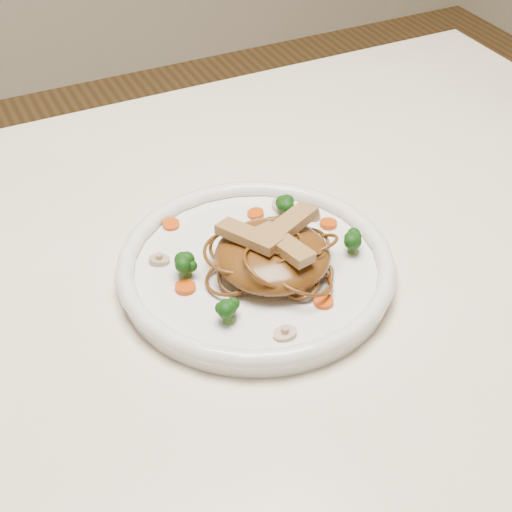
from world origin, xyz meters
name	(u,v)px	position (x,y,z in m)	size (l,w,h in m)	color
table	(247,314)	(0.00, 0.00, 0.65)	(1.20, 0.80, 0.75)	white
plate	(256,272)	(-0.01, -0.05, 0.76)	(0.30, 0.30, 0.02)	white
noodle_mound	(273,255)	(0.00, -0.06, 0.78)	(0.12, 0.12, 0.04)	#572D10
chicken_a	(287,226)	(0.03, -0.05, 0.81)	(0.08, 0.02, 0.01)	tan
chicken_b	(248,236)	(-0.02, -0.04, 0.81)	(0.07, 0.02, 0.01)	tan
chicken_c	(284,244)	(0.01, -0.07, 0.81)	(0.07, 0.02, 0.01)	tan
broccoli_0	(286,204)	(0.06, 0.02, 0.78)	(0.03, 0.03, 0.03)	#10400D
broccoli_1	(185,263)	(-0.08, -0.03, 0.78)	(0.03, 0.03, 0.03)	#10400D
broccoli_2	(229,311)	(-0.07, -0.11, 0.78)	(0.02, 0.02, 0.03)	#10400D
broccoli_3	(354,240)	(0.10, -0.07, 0.78)	(0.03, 0.03, 0.03)	#10400D
carrot_0	(256,214)	(0.03, 0.04, 0.77)	(0.02, 0.02, 0.01)	#B84906
carrot_1	(185,287)	(-0.09, -0.05, 0.77)	(0.02, 0.02, 0.01)	#B84906
carrot_2	(328,224)	(0.10, -0.02, 0.77)	(0.02, 0.02, 0.01)	#B84906
carrot_3	(171,224)	(-0.07, 0.06, 0.77)	(0.02, 0.02, 0.01)	#B84906
carrot_4	(324,302)	(0.03, -0.13, 0.77)	(0.02, 0.02, 0.01)	#B84906
mushroom_0	(285,334)	(-0.03, -0.15, 0.77)	(0.02, 0.02, 0.01)	#C6AF95
mushroom_1	(312,214)	(0.09, 0.01, 0.77)	(0.03, 0.03, 0.01)	#C6AF95
mushroom_2	(159,260)	(-0.10, 0.01, 0.77)	(0.02, 0.02, 0.01)	#C6AF95
mushroom_3	(280,206)	(0.06, 0.04, 0.77)	(0.03, 0.03, 0.01)	#C6AF95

